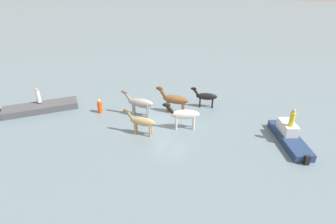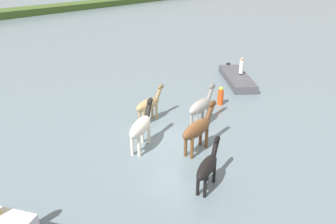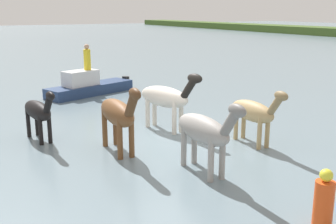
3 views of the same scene
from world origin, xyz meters
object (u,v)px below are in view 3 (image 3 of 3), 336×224
object	(u,v)px
horse_rear_stallion	(166,97)
buoy_channel_marker	(324,201)
horse_dark_mare	(118,113)
boat_motor_center	(89,88)
horse_gray_outer	(254,112)
horse_lead	(38,111)
horse_chestnut_trailing	(205,131)
person_spotter_bow	(87,58)

from	to	relation	value
horse_rear_stallion	buoy_channel_marker	bearing A→B (deg)	-22.05
horse_dark_mare	boat_motor_center	bearing A→B (deg)	168.86
horse_dark_mare	boat_motor_center	distance (m)	8.56
horse_gray_outer	horse_lead	world-z (taller)	horse_gray_outer
horse_chestnut_trailing	boat_motor_center	world-z (taller)	horse_chestnut_trailing
horse_dark_mare	horse_lead	world-z (taller)	horse_dark_mare
horse_dark_mare	boat_motor_center	xyz separation A→B (m)	(-8.27, 2.02, -0.82)
horse_rear_stallion	person_spotter_bow	world-z (taller)	person_spotter_bow
horse_lead	boat_motor_center	bearing A→B (deg)	140.60
buoy_channel_marker	horse_chestnut_trailing	bearing A→B (deg)	-172.82
horse_rear_stallion	buoy_channel_marker	world-z (taller)	horse_rear_stallion
horse_lead	boat_motor_center	size ratio (longest dim) A/B	0.48
buoy_channel_marker	person_spotter_bow	bearing A→B (deg)	178.38
horse_rear_stallion	horse_lead	size ratio (longest dim) A/B	1.19
horse_rear_stallion	horse_dark_mare	size ratio (longest dim) A/B	0.99
boat_motor_center	buoy_channel_marker	size ratio (longest dim) A/B	4.02
person_spotter_bow	boat_motor_center	bearing A→B (deg)	155.10
boat_motor_center	buoy_channel_marker	world-z (taller)	boat_motor_center
horse_chestnut_trailing	person_spotter_bow	bearing A→B (deg)	176.12
boat_motor_center	horse_gray_outer	bearing A→B (deg)	82.02
person_spotter_bow	horse_chestnut_trailing	bearing A→B (deg)	-4.28
horse_dark_mare	horse_lead	distance (m)	2.77
horse_gray_outer	horse_dark_mare	size ratio (longest dim) A/B	0.88
horse_rear_stallion	boat_motor_center	distance (m)	7.08
horse_dark_mare	person_spotter_bow	world-z (taller)	person_spotter_bow
horse_chestnut_trailing	person_spotter_bow	xyz separation A→B (m)	(-10.65, 0.80, 0.64)
person_spotter_bow	buoy_channel_marker	world-z (taller)	person_spotter_bow
horse_gray_outer	horse_chestnut_trailing	size ratio (longest dim) A/B	0.91
buoy_channel_marker	horse_gray_outer	bearing A→B (deg)	153.76
horse_dark_mare	buoy_channel_marker	distance (m)	5.91
horse_lead	buoy_channel_marker	distance (m)	8.52
horse_gray_outer	boat_motor_center	world-z (taller)	horse_gray_outer
horse_rear_stallion	horse_chestnut_trailing	world-z (taller)	horse_rear_stallion
horse_gray_outer	buoy_channel_marker	world-z (taller)	horse_gray_outer
horse_rear_stallion	person_spotter_bow	xyz separation A→B (m)	(-6.95, -0.24, 0.61)
person_spotter_bow	buoy_channel_marker	xyz separation A→B (m)	(13.86, -0.39, -1.22)
horse_lead	horse_gray_outer	bearing A→B (deg)	48.82
horse_gray_outer	horse_chestnut_trailing	distance (m)	2.79
person_spotter_bow	buoy_channel_marker	bearing A→B (deg)	-1.62
horse_dark_mare	buoy_channel_marker	xyz separation A→B (m)	(5.66, 1.60, -0.62)
horse_rear_stallion	horse_gray_outer	bearing A→B (deg)	13.74
horse_rear_stallion	person_spotter_bow	size ratio (longest dim) A/B	2.19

